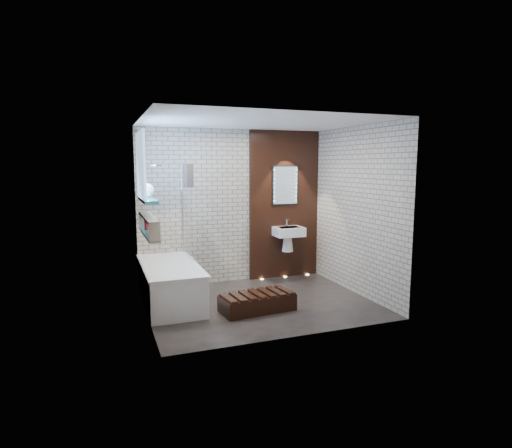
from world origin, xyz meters
name	(u,v)px	position (x,y,z in m)	size (l,w,h in m)	color
ground	(260,303)	(0.00, 0.00, 0.00)	(3.20, 3.20, 0.00)	black
room_shell	(260,215)	(0.00, 0.00, 1.30)	(3.24, 3.20, 2.60)	tan
walnut_panel	(284,205)	(0.95, 1.27, 1.30)	(1.30, 0.06, 2.60)	black
clerestory_window	(142,173)	(-1.57, 0.35, 1.90)	(0.18, 1.00, 0.94)	#7FADE0
display_niche	(149,226)	(-1.53, 0.15, 1.20)	(0.14, 1.30, 0.26)	teal
bathtub	(170,284)	(-1.22, 0.45, 0.29)	(0.79, 1.74, 0.70)	white
bath_screen	(187,212)	(-0.87, 0.89, 1.28)	(0.01, 0.78, 1.40)	white
towel	(188,175)	(-0.87, 0.71, 1.85)	(0.10, 0.26, 0.35)	#282320
shower_head	(157,165)	(-1.30, 0.95, 2.00)	(0.18, 0.18, 0.02)	silver
washbasin	(289,235)	(0.95, 1.07, 0.79)	(0.50, 0.36, 0.58)	white
led_mirror	(285,185)	(0.95, 1.23, 1.65)	(0.50, 0.02, 0.70)	black
walnut_step	(257,303)	(-0.15, -0.30, 0.11)	(1.02, 0.45, 0.23)	black
niche_bottles	(149,229)	(-1.53, 0.12, 1.16)	(0.06, 0.75, 0.14)	#B5471B
sill_vases	(147,190)	(-1.50, 0.54, 1.65)	(0.20, 0.20, 0.20)	white
floor_uplights	(285,277)	(0.95, 1.20, 0.01)	(0.96, 0.06, 0.01)	#FFD899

